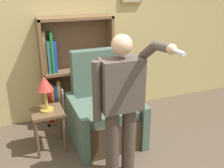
{
  "coord_description": "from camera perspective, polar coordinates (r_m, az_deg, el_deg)",
  "views": [
    {
      "loc": [
        -0.74,
        -1.93,
        2.1
      ],
      "look_at": [
        0.29,
        0.7,
        0.99
      ],
      "focal_mm": 42.0,
      "sensor_mm": 36.0,
      "label": 1
    }
  ],
  "objects": [
    {
      "name": "person_standing",
      "position": [
        2.71,
        2.04,
        -3.89
      ],
      "size": [
        0.58,
        0.78,
        1.64
      ],
      "color": "#473D33",
      "rests_on": "ground_plane"
    },
    {
      "name": "armchair",
      "position": [
        3.68,
        -1.89,
        -6.48
      ],
      "size": [
        0.9,
        0.91,
        1.22
      ],
      "color": "#4C3823",
      "rests_on": "ground_plane"
    },
    {
      "name": "side_table",
      "position": [
        3.5,
        -13.8,
        -7.25
      ],
      "size": [
        0.39,
        0.39,
        0.56
      ],
      "color": "brown",
      "rests_on": "ground_plane"
    },
    {
      "name": "bookcase",
      "position": [
        4.11,
        -9.04,
        2.29
      ],
      "size": [
        1.1,
        0.28,
        1.63
      ],
      "color": "brown",
      "rests_on": "ground_plane"
    },
    {
      "name": "table_lamp",
      "position": [
        3.32,
        -14.47,
        -0.44
      ],
      "size": [
        0.21,
        0.21,
        0.47
      ],
      "color": "gold",
      "rests_on": "side_table"
    },
    {
      "name": "wall_back",
      "position": [
        4.09,
        -10.86,
        11.29
      ],
      "size": [
        8.0,
        0.11,
        2.8
      ],
      "color": "tan",
      "rests_on": "ground_plane"
    }
  ]
}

